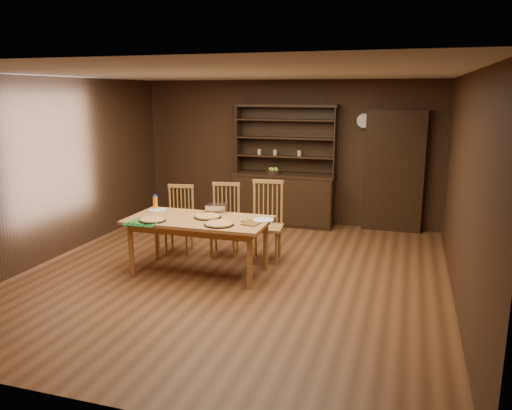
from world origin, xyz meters
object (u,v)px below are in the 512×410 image
(chair_center, at_px, (225,217))
(juice_bottle, at_px, (155,202))
(dining_table, at_px, (199,225))
(chair_left, at_px, (180,217))
(china_hutch, at_px, (284,192))
(chair_right, at_px, (267,218))

(chair_center, bearing_deg, juice_bottle, -155.13)
(juice_bottle, bearing_deg, dining_table, -21.60)
(chair_center, bearing_deg, chair_left, 179.91)
(china_hutch, bearing_deg, dining_table, -99.27)
(chair_right, bearing_deg, dining_table, -136.35)
(dining_table, height_order, chair_left, chair_left)
(china_hutch, distance_m, juice_bottle, 2.82)
(dining_table, xyz_separation_m, chair_center, (0.04, 0.90, -0.10))
(chair_center, bearing_deg, china_hutch, 67.81)
(dining_table, xyz_separation_m, chair_left, (-0.65, 0.78, -0.13))
(dining_table, xyz_separation_m, chair_right, (0.69, 0.85, -0.06))
(dining_table, distance_m, juice_bottle, 0.88)
(china_hutch, bearing_deg, chair_center, -102.45)
(chair_right, bearing_deg, chair_center, 168.87)
(chair_left, bearing_deg, chair_right, -5.82)
(china_hutch, xyz_separation_m, juice_bottle, (-1.26, -2.50, 0.25))
(chair_center, height_order, chair_right, chair_right)
(chair_left, bearing_deg, juice_bottle, -116.87)
(dining_table, height_order, juice_bottle, juice_bottle)
(chair_center, relative_size, chair_right, 0.93)
(juice_bottle, bearing_deg, chair_left, 71.98)
(chair_right, bearing_deg, chair_left, 175.88)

